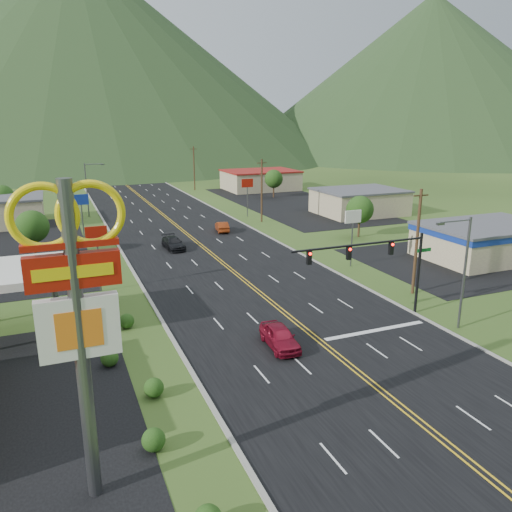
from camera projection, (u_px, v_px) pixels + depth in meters
name	position (u px, v px, depth m)	size (l,w,h in m)	color
ground	(430.00, 431.00, 26.70)	(500.00, 500.00, 0.00)	#2C4318
road	(430.00, 431.00, 26.70)	(20.00, 460.00, 0.04)	black
curb_west	(255.00, 481.00, 22.98)	(0.30, 460.00, 0.14)	gray
pylon_sign	(76.00, 297.00, 19.77)	(4.32, 0.60, 14.00)	#59595E
traffic_signal	(380.00, 258.00, 40.13)	(13.10, 0.43, 7.00)	black
streetlight_east	(462.00, 266.00, 38.33)	(3.28, 0.25, 9.00)	#59595E
streetlight_west	(88.00, 186.00, 83.44)	(3.28, 0.25, 9.00)	#59595E
building_east_near	(487.00, 239.00, 59.37)	(15.40, 10.40, 4.10)	beige
building_east_mid	(359.00, 202.00, 86.88)	(14.40, 11.40, 4.30)	beige
building_east_far	(260.00, 180.00, 116.59)	(16.40, 12.40, 4.50)	beige
pole_sign_west_a	(97.00, 240.00, 46.96)	(2.00, 0.18, 6.40)	#59595E
pole_sign_west_b	(81.00, 204.00, 66.58)	(2.00, 0.18, 6.40)	#59595E
pole_sign_east_a	(353.00, 222.00, 55.08)	(2.00, 0.18, 6.40)	#59595E
pole_sign_east_b	(247.00, 187.00, 83.60)	(2.00, 0.18, 6.40)	#59595E
tree_west_a	(32.00, 227.00, 58.45)	(3.84, 3.84, 5.82)	#382314
tree_west_b	(2.00, 197.00, 80.69)	(3.84, 3.84, 5.82)	#382314
tree_east_a	(360.00, 210.00, 69.38)	(3.84, 3.84, 5.82)	#382314
tree_east_b	(274.00, 179.00, 104.72)	(3.84, 3.84, 5.82)	#382314
utility_pole_a	(417.00, 241.00, 46.32)	(1.60, 0.28, 10.00)	#382314
utility_pole_b	(262.00, 190.00, 79.31)	(1.60, 0.28, 10.00)	#382314
utility_pole_c	(194.00, 168.00, 114.97)	(1.60, 0.28, 10.00)	#382314
utility_pole_d	(158.00, 156.00, 150.63)	(1.60, 0.28, 10.00)	#382314
mountain_n	(81.00, 54.00, 211.50)	(220.00, 220.00, 85.00)	#173417
mountain_ne	(428.00, 76.00, 228.62)	(180.00, 180.00, 70.00)	#173417
car_red_near	(280.00, 337.00, 36.22)	(1.89, 4.71, 1.60)	maroon
car_dark_mid	(173.00, 243.00, 63.59)	(2.09, 5.14, 1.49)	black
car_red_far	(222.00, 227.00, 73.40)	(1.54, 4.42, 1.46)	maroon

